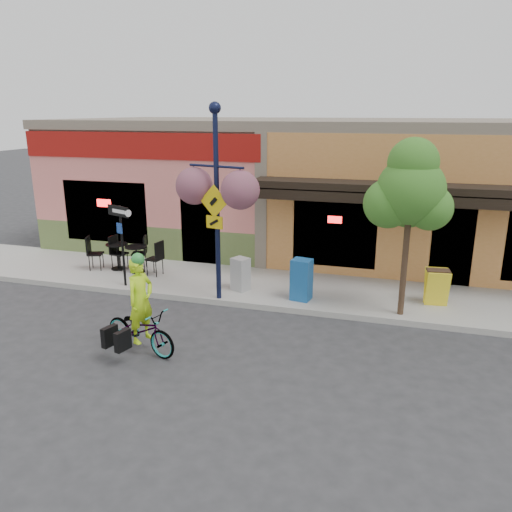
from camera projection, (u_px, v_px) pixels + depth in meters
The scene contains 14 objects.
ground at pixel (262, 319), 11.94m from camera, with size 90.00×90.00×0.00m, color #2D2D30.
sidewalk at pixel (282, 288), 13.76m from camera, with size 24.00×3.00×0.15m, color #9E9B93.
curb at pixel (268, 307), 12.43m from camera, with size 24.00×0.12×0.15m, color #A8A59E.
building at pixel (318, 183), 18.22m from camera, with size 18.20×8.20×4.50m, color #DF766E, non-canonical shape.
bicycle at pixel (140, 330), 10.21m from camera, with size 0.63×1.80×0.95m, color maroon.
cyclist_rider at pixel (141, 312), 10.08m from camera, with size 0.64×0.42×1.76m, color #BEF419.
lamp_post at pixel (217, 205), 12.18m from camera, with size 1.55×0.62×4.86m, color #101633, non-canonical shape.
one_way_sign at pixel (123, 246), 13.46m from camera, with size 0.86×0.19×2.23m, color black, non-canonical shape.
cafe_set_left at pixel (136, 255), 14.78m from camera, with size 1.73×0.87×1.04m, color black, non-canonical shape.
cafe_set_right at pixel (117, 253), 15.05m from camera, with size 1.74×0.87×1.04m, color black, non-canonical shape.
newspaper_box_blue at pixel (301, 280), 12.61m from camera, with size 0.48×0.42×1.06m, color #19579B, non-canonical shape.
newspaper_box_grey at pixel (241, 274), 13.31m from camera, with size 0.41×0.37×0.89m, color #9E9E9E, non-canonical shape.
street_tree at pixel (408, 229), 11.27m from camera, with size 1.62×1.62×4.15m, color #3D7A26, non-canonical shape.
sandwich_board at pixel (438, 289), 12.14m from camera, with size 0.55×0.40×0.91m, color yellow, non-canonical shape.
Camera 1 is at (2.94, -10.64, 4.79)m, focal length 35.00 mm.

